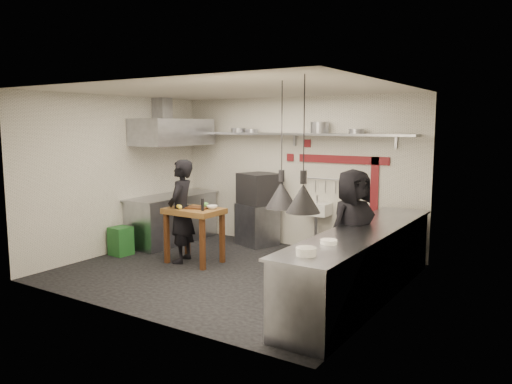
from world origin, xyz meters
The scene contains 47 objects.
floor centered at (0.00, 0.00, 0.00)m, with size 5.00×5.00×0.00m, color black.
ceiling centered at (0.00, 0.00, 2.80)m, with size 5.00×5.00×0.00m, color beige.
wall_back centered at (0.00, 2.10, 1.40)m, with size 5.00×0.04×2.80m, color silver.
wall_front centered at (0.00, -2.10, 1.40)m, with size 5.00×0.04×2.80m, color silver.
wall_left centered at (-2.50, 0.00, 1.40)m, with size 0.04×4.20×2.80m, color silver.
wall_right centered at (2.50, 0.00, 1.40)m, with size 0.04×4.20×2.80m, color silver.
red_band_horiz centered at (0.95, 2.08, 1.68)m, with size 1.70×0.02×0.14m, color maroon.
red_band_vert centered at (1.55, 2.08, 1.20)m, with size 0.14×0.02×1.10m, color maroon.
red_tile_a centered at (0.25, 2.08, 1.95)m, with size 0.14×0.02×0.14m, color maroon.
red_tile_b centered at (-0.10, 2.08, 1.68)m, with size 0.14×0.02×0.14m, color maroon.
back_shelf centered at (0.00, 1.92, 2.12)m, with size 4.60×0.34×0.04m, color gray.
shelf_bracket_left centered at (-1.90, 2.07, 2.02)m, with size 0.04×0.06×0.24m, color gray.
shelf_bracket_mid centered at (0.00, 2.07, 2.02)m, with size 0.04×0.06×0.24m, color gray.
shelf_bracket_right centered at (1.90, 2.07, 2.02)m, with size 0.04×0.06×0.24m, color gray.
pan_far_left centered at (-1.17, 1.92, 2.19)m, with size 0.28×0.28×0.09m, color gray.
pan_mid_left centered at (-0.86, 1.92, 2.18)m, with size 0.24×0.24×0.07m, color gray.
stock_pot centered at (0.57, 1.92, 2.24)m, with size 0.33×0.33×0.20m, color gray.
pan_right centered at (1.26, 1.92, 2.18)m, with size 0.26×0.26×0.08m, color gray.
oven_stand centered at (-0.64, 1.76, 0.40)m, with size 0.66×0.60×0.80m, color gray.
combi_oven centered at (-0.58, 1.76, 1.09)m, with size 0.67×0.62×0.58m, color black.
oven_door centered at (-0.62, 1.47, 1.09)m, with size 0.49×0.03×0.46m, color maroon.
oven_glass centered at (-0.60, 1.50, 1.09)m, with size 0.35×0.02×0.34m, color black.
hand_sink centered at (0.55, 1.92, 0.78)m, with size 0.46×0.34×0.22m, color white.
sink_tap centered at (0.55, 1.92, 0.96)m, with size 0.03×0.03×0.14m, color gray.
sink_drain centered at (0.55, 1.88, 0.34)m, with size 0.06×0.06×0.66m, color gray.
utensil_rail centered at (0.55, 2.06, 1.32)m, with size 0.02×0.02×0.90m, color gray.
counter_right centered at (2.15, 0.00, 0.45)m, with size 0.70×3.80×0.90m, color gray.
counter_right_top centered at (2.15, 0.00, 0.92)m, with size 0.76×3.90×0.03m, color gray.
plate_stack centered at (2.12, -1.58, 0.97)m, with size 0.21×0.21×0.09m, color white.
small_bowl_right centered at (2.10, -0.97, 0.96)m, with size 0.20×0.20×0.05m, color white.
counter_left centered at (-2.15, 1.05, 0.45)m, with size 0.70×1.90×0.90m, color gray.
counter_left_top centered at (-2.15, 1.05, 0.92)m, with size 0.76×2.00×0.03m, color gray.
extractor_hood centered at (-2.10, 1.05, 2.15)m, with size 0.78×1.60×0.50m, color gray.
hood_duct centered at (-2.35, 1.05, 2.55)m, with size 0.28×0.28×0.50m, color gray.
green_bin centered at (-2.25, -0.19, 0.25)m, with size 0.33×0.33×0.50m, color #1E5B23.
prep_table centered at (-0.83, 0.13, 0.46)m, with size 0.92×0.64×0.92m, color brown, non-canonical shape.
cutting_board centered at (-0.78, 0.16, 0.93)m, with size 0.35×0.25×0.03m, color #4B2711.
pepper_mill centered at (-0.55, 0.01, 1.02)m, with size 0.05×0.05×0.20m, color black.
lemon_a centered at (-1.01, -0.04, 0.96)m, with size 0.07×0.07×0.07m, color yellow.
lemon_b centered at (-0.95, -0.07, 0.96)m, with size 0.07×0.07×0.07m, color yellow.
veg_ball centered at (-0.69, 0.28, 0.97)m, with size 0.09×0.09×0.09m, color #4D933E.
steel_tray centered at (-1.11, 0.24, 0.94)m, with size 0.18×0.12×0.03m, color gray.
bowl centered at (-0.55, 0.26, 0.95)m, with size 0.18×0.18×0.06m, color white.
heat_lamp_near centered at (1.49, -1.01, 2.05)m, with size 0.39×0.39×1.50m, color black, non-canonical shape.
heat_lamp_far centered at (2.06, -1.54, 2.09)m, with size 0.36×0.36×1.42m, color black, non-canonical shape.
chef_left centered at (-1.05, 0.07, 0.86)m, with size 0.63×0.41×1.72m, color black.
chef_right centered at (1.87, 0.34, 0.84)m, with size 0.82×0.54×1.69m, color black.
Camera 1 is at (4.44, -6.13, 2.29)m, focal length 35.00 mm.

